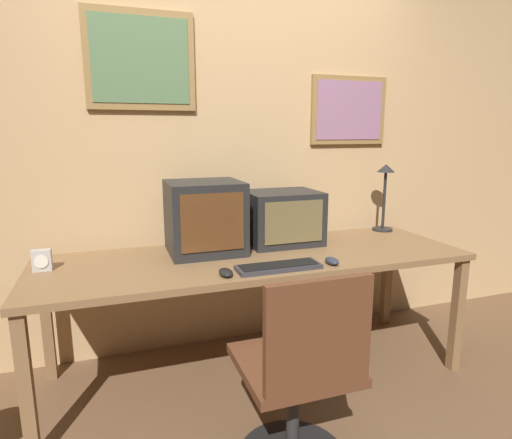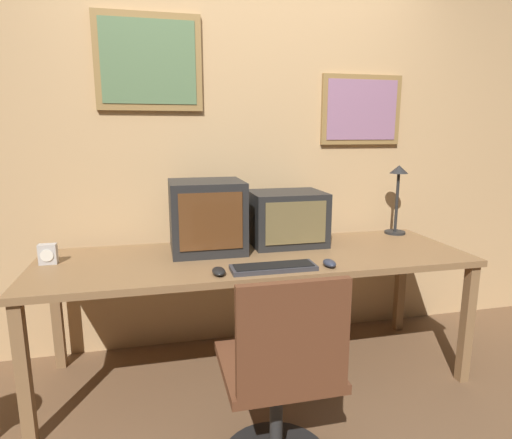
{
  "view_description": "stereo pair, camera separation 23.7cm",
  "coord_description": "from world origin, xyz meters",
  "px_view_note": "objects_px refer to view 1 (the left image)",
  "views": [
    {
      "loc": [
        -0.76,
        -1.36,
        1.42
      ],
      "look_at": [
        0.0,
        0.84,
        0.94
      ],
      "focal_mm": 30.0,
      "sensor_mm": 36.0,
      "label": 1
    },
    {
      "loc": [
        -0.53,
        -1.42,
        1.42
      ],
      "look_at": [
        0.0,
        0.84,
        0.94
      ],
      "focal_mm": 30.0,
      "sensor_mm": 36.0,
      "label": 2
    }
  ],
  "objects_px": {
    "keyboard_main": "(279,267)",
    "mouse_far_corner": "(226,272)",
    "monitor_left": "(205,217)",
    "desk_clock": "(42,260)",
    "monitor_right": "(282,217)",
    "office_chair": "(300,387)",
    "desk_lamp": "(385,187)",
    "mouse_near_keyboard": "(332,261)"
  },
  "relations": [
    {
      "from": "mouse_near_keyboard",
      "to": "monitor_right",
      "type": "bearing_deg",
      "value": 99.01
    },
    {
      "from": "monitor_right",
      "to": "desk_lamp",
      "type": "relative_size",
      "value": 0.95
    },
    {
      "from": "desk_clock",
      "to": "office_chair",
      "type": "bearing_deg",
      "value": -40.02
    },
    {
      "from": "keyboard_main",
      "to": "mouse_far_corner",
      "type": "distance_m",
      "value": 0.28
    },
    {
      "from": "mouse_near_keyboard",
      "to": "office_chair",
      "type": "height_order",
      "value": "office_chair"
    },
    {
      "from": "monitor_left",
      "to": "mouse_near_keyboard",
      "type": "distance_m",
      "value": 0.76
    },
    {
      "from": "monitor_left",
      "to": "desk_clock",
      "type": "xyz_separation_m",
      "value": [
        -0.85,
        -0.07,
        -0.15
      ]
    },
    {
      "from": "monitor_left",
      "to": "mouse_far_corner",
      "type": "distance_m",
      "value": 0.49
    },
    {
      "from": "keyboard_main",
      "to": "desk_clock",
      "type": "relative_size",
      "value": 4.04
    },
    {
      "from": "monitor_left",
      "to": "desk_clock",
      "type": "height_order",
      "value": "monitor_left"
    },
    {
      "from": "desk_lamp",
      "to": "office_chair",
      "type": "xyz_separation_m",
      "value": [
        -1.12,
        -1.07,
        -0.64
      ]
    },
    {
      "from": "mouse_far_corner",
      "to": "desk_lamp",
      "type": "bearing_deg",
      "value": 24.08
    },
    {
      "from": "keyboard_main",
      "to": "mouse_near_keyboard",
      "type": "relative_size",
      "value": 4.22
    },
    {
      "from": "mouse_near_keyboard",
      "to": "desk_clock",
      "type": "relative_size",
      "value": 0.96
    },
    {
      "from": "keyboard_main",
      "to": "desk_lamp",
      "type": "xyz_separation_m",
      "value": [
        1.02,
        0.57,
        0.29
      ]
    },
    {
      "from": "monitor_right",
      "to": "office_chair",
      "type": "height_order",
      "value": "monitor_right"
    },
    {
      "from": "mouse_near_keyboard",
      "to": "keyboard_main",
      "type": "bearing_deg",
      "value": 176.83
    },
    {
      "from": "monitor_right",
      "to": "desk_clock",
      "type": "distance_m",
      "value": 1.35
    },
    {
      "from": "desk_lamp",
      "to": "mouse_far_corner",
      "type": "bearing_deg",
      "value": -155.92
    },
    {
      "from": "mouse_near_keyboard",
      "to": "desk_clock",
      "type": "height_order",
      "value": "desk_clock"
    },
    {
      "from": "keyboard_main",
      "to": "mouse_far_corner",
      "type": "height_order",
      "value": "mouse_far_corner"
    },
    {
      "from": "monitor_left",
      "to": "monitor_right",
      "type": "bearing_deg",
      "value": 4.92
    },
    {
      "from": "keyboard_main",
      "to": "desk_clock",
      "type": "height_order",
      "value": "desk_clock"
    },
    {
      "from": "monitor_right",
      "to": "monitor_left",
      "type": "bearing_deg",
      "value": -175.08
    },
    {
      "from": "desk_clock",
      "to": "mouse_far_corner",
      "type": "bearing_deg",
      "value": -23.88
    },
    {
      "from": "desk_lamp",
      "to": "monitor_left",
      "type": "bearing_deg",
      "value": -174.19
    },
    {
      "from": "mouse_near_keyboard",
      "to": "office_chair",
      "type": "distance_m",
      "value": 0.72
    },
    {
      "from": "monitor_right",
      "to": "mouse_far_corner",
      "type": "xyz_separation_m",
      "value": [
        -0.5,
        -0.49,
        -0.15
      ]
    },
    {
      "from": "desk_clock",
      "to": "keyboard_main",
      "type": "bearing_deg",
      "value": -17.88
    },
    {
      "from": "mouse_near_keyboard",
      "to": "office_chair",
      "type": "xyz_separation_m",
      "value": [
        -0.4,
        -0.48,
        -0.36
      ]
    },
    {
      "from": "desk_clock",
      "to": "mouse_near_keyboard",
      "type": "bearing_deg",
      "value": -14.96
    },
    {
      "from": "mouse_far_corner",
      "to": "office_chair",
      "type": "xyz_separation_m",
      "value": [
        0.18,
        -0.48,
        -0.35
      ]
    },
    {
      "from": "monitor_right",
      "to": "office_chair",
      "type": "xyz_separation_m",
      "value": [
        -0.32,
        -0.98,
        -0.5
      ]
    },
    {
      "from": "monitor_right",
      "to": "keyboard_main",
      "type": "relative_size",
      "value": 1.02
    },
    {
      "from": "keyboard_main",
      "to": "office_chair",
      "type": "bearing_deg",
      "value": -101.84
    },
    {
      "from": "mouse_far_corner",
      "to": "office_chair",
      "type": "distance_m",
      "value": 0.62
    },
    {
      "from": "mouse_far_corner",
      "to": "desk_clock",
      "type": "xyz_separation_m",
      "value": [
        -0.85,
        0.38,
        0.04
      ]
    },
    {
      "from": "mouse_near_keyboard",
      "to": "office_chair",
      "type": "relative_size",
      "value": 0.11
    },
    {
      "from": "monitor_left",
      "to": "desk_lamp",
      "type": "height_order",
      "value": "desk_lamp"
    },
    {
      "from": "monitor_right",
      "to": "mouse_near_keyboard",
      "type": "height_order",
      "value": "monitor_right"
    },
    {
      "from": "monitor_right",
      "to": "mouse_near_keyboard",
      "type": "xyz_separation_m",
      "value": [
        0.08,
        -0.5,
        -0.14
      ]
    },
    {
      "from": "desk_clock",
      "to": "desk_lamp",
      "type": "xyz_separation_m",
      "value": [
        2.15,
        0.21,
        0.25
      ]
    }
  ]
}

